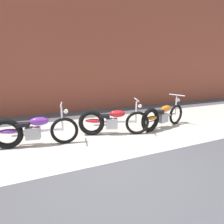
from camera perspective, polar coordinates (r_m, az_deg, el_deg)
The scene contains 6 objects.
ground_plane at distance 3.65m, azimuth -0.40°, elevation -16.16°, with size 80.00×80.00×0.00m, color #47474C.
sidewalk_slab at distance 5.16m, azimuth -8.01°, elevation -7.23°, with size 36.00×3.50×0.01m, color #B2ADA3.
brick_building_wall at distance 8.36m, azimuth -15.58°, elevation 22.57°, with size 36.00×0.50×6.45m, color brown.
motorcycle_purple at distance 4.65m, azimuth -25.14°, elevation -5.54°, with size 1.99×0.68×1.03m.
motorcycle_red at distance 4.99m, azimuth -0.98°, elevation -3.06°, with size 1.92×0.89×1.03m.
motorcycle_orange at distance 5.74m, azimuth 15.52°, elevation -1.37°, with size 1.97×0.74×1.03m.
Camera 1 is at (-1.23, -2.94, 1.78)m, focal length 28.31 mm.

